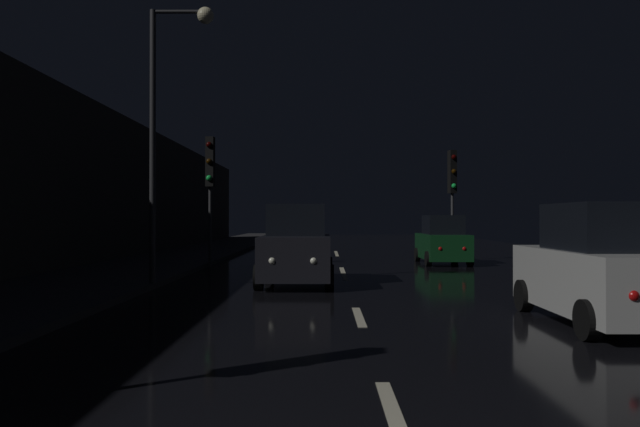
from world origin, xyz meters
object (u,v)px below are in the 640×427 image
object	(u,v)px
traffic_light_far_left	(210,172)
car_parked_right_far	(442,242)
car_approaching_headlights	(297,247)
traffic_light_far_right	(452,180)
car_parked_right_near	(601,269)
streetlamp_overhead	(170,103)

from	to	relation	value
traffic_light_far_left	car_parked_right_far	bearing A→B (deg)	104.05
traffic_light_far_left	car_approaching_headlights	distance (m)	7.19
traffic_light_far_right	car_parked_right_far	bearing A→B (deg)	-36.38
car_approaching_headlights	car_parked_right_near	distance (m)	8.59
traffic_light_far_left	car_parked_right_near	xyz separation A→B (m)	(9.21, -12.15, -2.65)
traffic_light_far_right	car_parked_right_far	xyz separation A→B (m)	(-0.80, -1.78, -2.63)
car_approaching_headlights	car_parked_right_far	size ratio (longest dim) A/B	1.13
streetlamp_overhead	car_parked_right_far	distance (m)	13.13
traffic_light_far_right	streetlamp_overhead	size ratio (longest dim) A/B	0.65
traffic_light_far_right	car_parked_right_far	size ratio (longest dim) A/B	1.23
traffic_light_far_right	car_approaching_headlights	distance (m)	11.57
streetlamp_overhead	traffic_light_far_left	bearing A→B (deg)	92.06
car_approaching_headlights	car_parked_right_far	xyz separation A→B (m)	(5.64, 7.50, -0.12)
streetlamp_overhead	car_parked_right_near	size ratio (longest dim) A/B	1.78
car_parked_right_far	traffic_light_far_right	bearing A→B (deg)	-24.31
car_approaching_headlights	car_parked_right_near	size ratio (longest dim) A/B	1.06
car_parked_right_near	traffic_light_far_left	bearing A→B (deg)	37.18
traffic_light_far_left	car_approaching_headlights	xyz separation A→B (m)	(3.57, -5.67, -2.59)
streetlamp_overhead	car_approaching_headlights	bearing A→B (deg)	20.15
traffic_light_far_left	car_parked_right_near	world-z (taller)	traffic_light_far_left
car_approaching_headlights	traffic_light_far_left	bearing A→B (deg)	-147.77
car_approaching_headlights	car_parked_right_near	world-z (taller)	car_approaching_headlights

